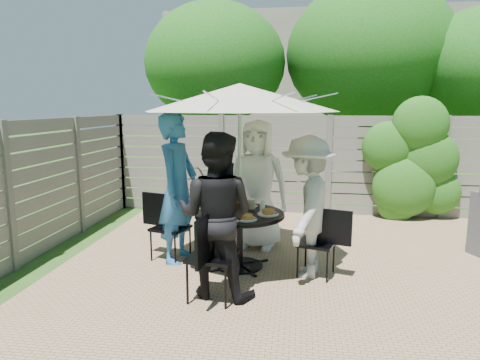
# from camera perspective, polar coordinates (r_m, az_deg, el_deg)

# --- Properties ---
(backyard_envelope) EXTENTS (60.00, 60.00, 5.00)m
(backyard_envelope) POSITION_cam_1_polar(r_m,az_deg,el_deg) (15.23, 10.56, 11.96)
(backyard_envelope) COLOR #2C4F18
(backyard_envelope) RESTS_ON ground
(patio_table) EXTENTS (1.25, 1.25, 0.71)m
(patio_table) POSITION_cam_1_polar(r_m,az_deg,el_deg) (5.34, -0.04, -6.60)
(patio_table) COLOR black
(patio_table) RESTS_ON ground
(umbrella) EXTENTS (2.69, 2.69, 2.27)m
(umbrella) POSITION_cam_1_polar(r_m,az_deg,el_deg) (5.12, -0.05, 10.93)
(umbrella) COLOR silver
(umbrella) RESTS_ON ground
(chair_back) EXTENTS (0.46, 0.65, 0.87)m
(chair_back) POSITION_cam_1_polar(r_m,az_deg,el_deg) (6.29, 2.58, -6.27)
(chair_back) COLOR black
(chair_back) RESTS_ON ground
(person_back) EXTENTS (0.98, 0.72, 1.83)m
(person_back) POSITION_cam_1_polar(r_m,az_deg,el_deg) (6.02, 2.31, -0.64)
(person_back) COLOR white
(person_back) RESTS_ON ground
(chair_left) EXTENTS (0.67, 0.53, 0.88)m
(chair_left) POSITION_cam_1_polar(r_m,az_deg,el_deg) (5.76, -9.33, -7.92)
(chair_left) COLOR black
(chair_left) RESTS_ON ground
(person_left) EXTENTS (0.57, 0.77, 1.93)m
(person_left) POSITION_cam_1_polar(r_m,az_deg,el_deg) (5.52, -8.29, -1.13)
(person_left) COLOR #2768A9
(person_left) RESTS_ON ground
(chair_front) EXTENTS (0.52, 0.72, 0.97)m
(chair_front) POSITION_cam_1_polar(r_m,az_deg,el_deg) (4.54, -3.75, -12.40)
(chair_front) COLOR black
(chair_front) RESTS_ON ground
(person_front) EXTENTS (0.95, 0.79, 1.76)m
(person_front) POSITION_cam_1_polar(r_m,az_deg,el_deg) (4.48, -3.22, -4.81)
(person_front) COLOR black
(person_front) RESTS_ON ground
(chair_right) EXTENTS (0.64, 0.50, 0.84)m
(chair_right) POSITION_cam_1_polar(r_m,az_deg,el_deg) (5.22, 10.26, -9.98)
(chair_right) COLOR black
(chair_right) RESTS_ON ground
(person_right) EXTENTS (0.79, 1.17, 1.68)m
(person_right) POSITION_cam_1_polar(r_m,az_deg,el_deg) (5.07, 8.96, -3.60)
(person_right) COLOR #B5B4B0
(person_right) RESTS_ON ground
(plate_back) EXTENTS (0.26, 0.26, 0.06)m
(plate_back) POSITION_cam_1_polar(r_m,az_deg,el_deg) (5.61, 1.05, -3.25)
(plate_back) COLOR white
(plate_back) RESTS_ON patio_table
(plate_left) EXTENTS (0.26, 0.26, 0.06)m
(plate_left) POSITION_cam_1_polar(r_m,az_deg,el_deg) (5.39, -3.71, -3.82)
(plate_left) COLOR white
(plate_left) RESTS_ON patio_table
(plate_front) EXTENTS (0.26, 0.26, 0.06)m
(plate_front) POSITION_cam_1_polar(r_m,az_deg,el_deg) (4.94, -1.29, -5.06)
(plate_front) COLOR white
(plate_front) RESTS_ON patio_table
(plate_right) EXTENTS (0.26, 0.26, 0.06)m
(plate_right) POSITION_cam_1_polar(r_m,az_deg,el_deg) (5.18, 3.77, -4.38)
(plate_right) COLOR white
(plate_right) RESTS_ON patio_table
(plate_extra) EXTENTS (0.24, 0.24, 0.06)m
(plate_extra) POSITION_cam_1_polar(r_m,az_deg,el_deg) (4.95, 0.92, -5.05)
(plate_extra) COLOR white
(plate_extra) RESTS_ON patio_table
(glass_back) EXTENTS (0.07, 0.07, 0.14)m
(glass_back) POSITION_cam_1_polar(r_m,az_deg,el_deg) (5.53, -0.28, -2.94)
(glass_back) COLOR silver
(glass_back) RESTS_ON patio_table
(glass_left) EXTENTS (0.07, 0.07, 0.14)m
(glass_left) POSITION_cam_1_polar(r_m,az_deg,el_deg) (5.25, -3.10, -3.67)
(glass_left) COLOR silver
(glass_left) RESTS_ON patio_table
(glass_front) EXTENTS (0.07, 0.07, 0.14)m
(glass_front) POSITION_cam_1_polar(r_m,az_deg,el_deg) (4.99, 0.22, -4.37)
(glass_front) COLOR silver
(glass_front) RESTS_ON patio_table
(glass_right) EXTENTS (0.07, 0.07, 0.14)m
(glass_right) POSITION_cam_1_polar(r_m,az_deg,el_deg) (5.29, 2.99, -3.56)
(glass_right) COLOR silver
(glass_right) RESTS_ON patio_table
(syrup_jug) EXTENTS (0.09, 0.09, 0.16)m
(syrup_jug) POSITION_cam_1_polar(r_m,az_deg,el_deg) (5.32, -0.50, -3.35)
(syrup_jug) COLOR #59280C
(syrup_jug) RESTS_ON patio_table
(coffee_cup) EXTENTS (0.08, 0.08, 0.12)m
(coffee_cup) POSITION_cam_1_polar(r_m,az_deg,el_deg) (5.44, 1.65, -3.28)
(coffee_cup) COLOR #C6B293
(coffee_cup) RESTS_ON patio_table
(bicycle) EXTENTS (0.99, 1.99, 1.00)m
(bicycle) POSITION_cam_1_polar(r_m,az_deg,el_deg) (7.84, -4.02, -1.27)
(bicycle) COLOR #333338
(bicycle) RESTS_ON ground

